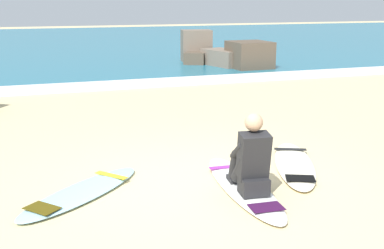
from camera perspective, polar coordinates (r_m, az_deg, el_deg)
name	(u,v)px	position (r m, az deg, el deg)	size (l,w,h in m)	color
ground_plane	(195,184)	(6.14, 0.40, -7.09)	(80.00, 80.00, 0.00)	beige
sea	(63,43)	(26.62, -14.99, 9.24)	(80.00, 28.00, 0.10)	teal
breaking_foam	(104,86)	(13.08, -10.37, 4.55)	(80.00, 0.90, 0.11)	white
surfboard_main	(243,186)	(6.01, 6.04, -7.28)	(0.68, 2.29, 0.08)	white
surfer_seated	(251,161)	(5.68, 7.00, -4.32)	(0.42, 0.73, 0.95)	#232326
surfboard_spare_near	(82,192)	(5.96, -12.87, -7.79)	(1.82, 1.67, 0.08)	#9ED1E5
surfboard_spare_far	(294,164)	(6.92, 12.00, -4.59)	(1.32, 2.08, 0.08)	#EFE5C6
rock_outcrop_distant	(222,55)	(16.75, 3.62, 8.23)	(2.48, 3.37, 1.22)	#756656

